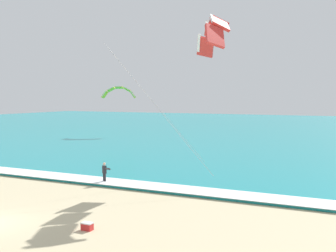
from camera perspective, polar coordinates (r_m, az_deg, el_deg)
The scene contains 7 objects.
sea at distance 87.41m, azimuth 13.48°, elevation -0.32°, with size 200.00×120.00×0.20m, color teal.
surf_foam at distance 32.49m, azimuth -8.79°, elevation -7.51°, with size 200.00×2.34×0.04m, color white.
surfboard at distance 32.34m, azimuth -8.78°, elevation -7.91°, with size 1.03×1.45×0.09m.
kitesurfer at distance 32.17m, azimuth -8.77°, elevation -6.32°, with size 0.67×0.66×1.69m.
kite_primary at distance 31.91m, azimuth 6.29°, elevation 12.79°, with size 9.49×7.12×11.54m.
kite_distant at distance 69.39m, azimuth -6.81°, elevation 4.84°, with size 5.60×3.04×2.10m.
cooler_box at distance 21.79m, azimuth -11.12°, elevation -13.45°, with size 0.58×0.38×0.40m.
Camera 1 is at (17.92, -15.10, 6.77)m, focal length 44.06 mm.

